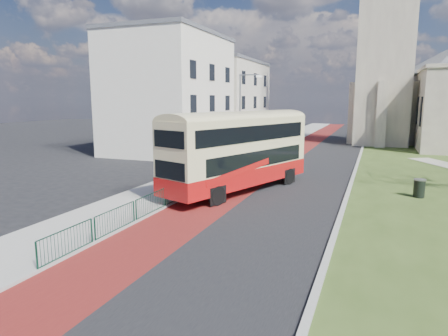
% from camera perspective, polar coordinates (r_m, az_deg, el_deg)
% --- Properties ---
extents(ground, '(160.00, 160.00, 0.00)m').
position_cam_1_polar(ground, '(20.05, -2.07, -7.08)').
color(ground, black).
rests_on(ground, ground).
extents(road_carriageway, '(9.00, 120.00, 0.01)m').
position_cam_1_polar(road_carriageway, '(38.57, 11.69, 0.92)').
color(road_carriageway, black).
rests_on(road_carriageway, ground).
extents(bus_lane, '(3.40, 120.00, 0.01)m').
position_cam_1_polar(bus_lane, '(39.09, 7.78, 1.14)').
color(bus_lane, '#591414').
rests_on(bus_lane, ground).
extents(pavement_west, '(4.00, 120.00, 0.12)m').
position_cam_1_polar(pavement_west, '(40.10, 2.49, 1.52)').
color(pavement_west, gray).
rests_on(pavement_west, ground).
extents(kerb_west, '(0.25, 120.00, 0.13)m').
position_cam_1_polar(kerb_west, '(39.52, 5.24, 1.37)').
color(kerb_west, '#999993').
rests_on(kerb_west, ground).
extents(kerb_east, '(0.25, 80.00, 0.13)m').
position_cam_1_polar(kerb_east, '(40.10, 18.66, 1.02)').
color(kerb_east, '#999993').
rests_on(kerb_east, ground).
extents(pedestrian_railing, '(0.07, 24.00, 1.12)m').
position_cam_1_polar(pedestrian_railing, '(24.62, -4.78, -2.59)').
color(pedestrian_railing, '#0D3A27').
rests_on(pedestrian_railing, ground).
extents(gothic_church, '(16.38, 18.00, 40.00)m').
position_cam_1_polar(gothic_church, '(56.36, 27.00, 16.22)').
color(gothic_church, gray).
rests_on(gothic_church, ground).
extents(street_block_near, '(10.30, 14.30, 13.00)m').
position_cam_1_polar(street_block_near, '(45.12, -7.71, 10.58)').
color(street_block_near, silver).
rests_on(street_block_near, ground).
extents(street_block_far, '(10.30, 16.30, 11.50)m').
position_cam_1_polar(street_block_far, '(59.67, -0.24, 9.73)').
color(street_block_far, beige).
rests_on(street_block_far, ground).
extents(streetlamp, '(2.13, 0.18, 8.00)m').
position_cam_1_polar(streetlamp, '(37.60, 2.52, 7.91)').
color(streetlamp, gray).
rests_on(streetlamp, pavement_west).
extents(bus, '(6.51, 11.88, 4.87)m').
position_cam_1_polar(bus, '(25.17, 2.19, 2.85)').
color(bus, '#A30F0F').
rests_on(bus, ground).
extents(litter_bin, '(0.79, 0.79, 1.10)m').
position_cam_1_polar(litter_bin, '(26.47, 26.12, -2.60)').
color(litter_bin, black).
rests_on(litter_bin, grass_green).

